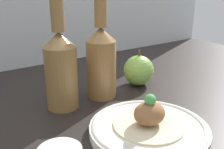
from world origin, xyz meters
The scene contains 6 objects.
ground_plane centered at (0.00, 0.00, -2.00)cm, with size 180.00×110.00×4.00cm, color black.
plate centered at (6.97, -4.79, 1.16)cm, with size 23.39×23.39×2.18cm.
plated_food centered at (6.97, -4.79, 3.81)cm, with size 13.96×13.96×6.65cm.
cider_bottle_left centered at (-1.62, 15.93, 10.24)cm, with size 7.54×7.54×27.81cm.
cider_bottle_right centered at (9.35, 15.93, 10.24)cm, with size 7.54×7.54×27.81cm.
apple centered at (22.48, 16.62, 4.37)cm, with size 8.73×8.73×10.40cm.
Camera 1 is at (-24.68, -37.52, 28.17)cm, focal length 42.00 mm.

